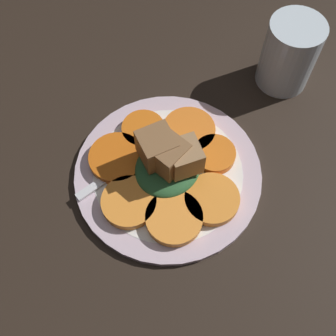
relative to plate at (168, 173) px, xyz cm
name	(u,v)px	position (x,y,z in cm)	size (l,w,h in cm)	color
table_slab	(168,178)	(0.00, 0.00, -1.52)	(120.00, 120.00, 2.00)	black
plate	(168,173)	(0.00, 0.00, 0.00)	(25.70, 25.70, 1.05)	silver
carrot_slice_0	(174,218)	(5.10, 4.90, 1.22)	(7.40, 7.40, 1.28)	orange
carrot_slice_1	(212,199)	(-0.04, 7.23, 1.22)	(7.24, 7.24, 1.28)	orange
carrot_slice_2	(214,154)	(-5.74, 3.65, 1.22)	(5.88, 5.88, 1.28)	orange
carrot_slice_3	(189,131)	(-6.69, -1.41, 1.22)	(7.52, 7.52, 1.28)	orange
carrot_slice_4	(143,130)	(-2.88, -6.68, 1.22)	(6.13, 6.13, 1.28)	orange
carrot_slice_5	(117,158)	(2.93, -6.64, 1.22)	(7.66, 7.66, 1.28)	#D56014
carrot_slice_6	(129,202)	(6.93, -1.08, 1.22)	(7.26, 7.26, 1.28)	orange
center_pile	(168,159)	(-0.20, -0.08, 3.60)	(9.46, 9.31, 6.84)	#2D6033
fork	(136,159)	(1.21, -4.69, 0.78)	(18.17, 6.13, 0.40)	silver
water_glass	(289,54)	(-24.37, 3.65, 4.93)	(8.02, 8.02, 10.91)	silver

